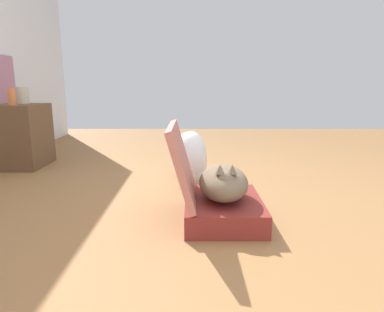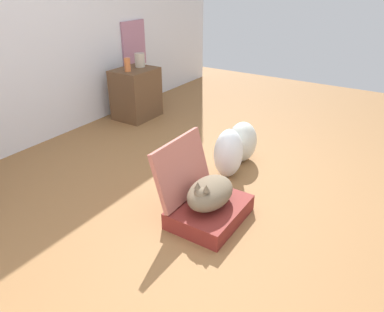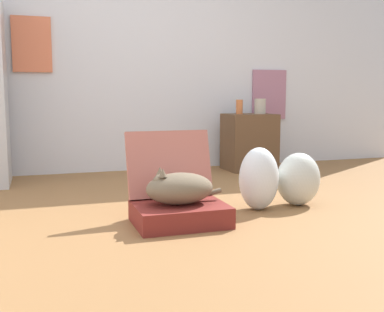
{
  "view_description": "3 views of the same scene",
  "coord_description": "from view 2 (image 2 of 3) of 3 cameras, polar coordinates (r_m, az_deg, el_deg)",
  "views": [
    {
      "loc": [
        -2.1,
        0.22,
        0.78
      ],
      "look_at": [
        -0.1,
        0.22,
        0.35
      ],
      "focal_mm": 31.18,
      "sensor_mm": 36.0,
      "label": 1
    },
    {
      "loc": [
        -2.1,
        -1.0,
        1.59
      ],
      "look_at": [
        -0.13,
        0.27,
        0.39
      ],
      "focal_mm": 33.42,
      "sensor_mm": 36.0,
      "label": 2
    },
    {
      "loc": [
        -1.08,
        -2.68,
        0.8
      ],
      "look_at": [
        0.02,
        0.63,
        0.34
      ],
      "focal_mm": 43.87,
      "sensor_mm": 36.0,
      "label": 3
    }
  ],
  "objects": [
    {
      "name": "ground_plane",
      "position": [
        2.82,
        6.11,
        -7.51
      ],
      "size": [
        7.68,
        7.68,
        0.0
      ],
      "primitive_type": "plane",
      "color": "olive",
      "rests_on": "ground"
    },
    {
      "name": "wall_back",
      "position": [
        3.89,
        -26.03,
        20.23
      ],
      "size": [
        6.4,
        0.15,
        2.6
      ],
      "color": "silver",
      "rests_on": "ground"
    },
    {
      "name": "suitcase_base",
      "position": [
        2.6,
        2.84,
        -8.87
      ],
      "size": [
        0.56,
        0.44,
        0.13
      ],
      "primitive_type": "cube",
      "color": "maroon",
      "rests_on": "ground"
    },
    {
      "name": "suitcase_lid",
      "position": [
        2.56,
        -1.6,
        -2.07
      ],
      "size": [
        0.56,
        0.16,
        0.43
      ],
      "primitive_type": "cube",
      "rotation": [
        1.29,
        0.0,
        0.0
      ],
      "color": "#B26356",
      "rests_on": "suitcase_base"
    },
    {
      "name": "cat",
      "position": [
        2.51,
        2.84,
        -5.88
      ],
      "size": [
        0.5,
        0.28,
        0.23
      ],
      "color": "brown",
      "rests_on": "suitcase_base"
    },
    {
      "name": "plastic_bag_white",
      "position": [
        3.08,
        5.83,
        0.43
      ],
      "size": [
        0.28,
        0.24,
        0.44
      ],
      "primitive_type": "ellipsoid",
      "color": "silver",
      "rests_on": "ground"
    },
    {
      "name": "plastic_bag_clear",
      "position": [
        3.37,
        7.99,
        2.25
      ],
      "size": [
        0.33,
        0.26,
        0.38
      ],
      "primitive_type": "ellipsoid",
      "color": "silver",
      "rests_on": "ground"
    },
    {
      "name": "side_table",
      "position": [
        4.45,
        -8.92,
        9.81
      ],
      "size": [
        0.51,
        0.41,
        0.6
      ],
      "primitive_type": "cube",
      "color": "brown",
      "rests_on": "ground"
    },
    {
      "name": "vase_tall",
      "position": [
        4.25,
        -10.27,
        14.13
      ],
      "size": [
        0.07,
        0.07,
        0.15
      ],
      "primitive_type": "cylinder",
      "color": "#CC6B38",
      "rests_on": "side_table"
    },
    {
      "name": "vase_short",
      "position": [
        4.46,
        -8.34,
        14.91
      ],
      "size": [
        0.12,
        0.12,
        0.16
      ],
      "primitive_type": "cylinder",
      "color": "#B7AD99",
      "rests_on": "side_table"
    }
  ]
}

